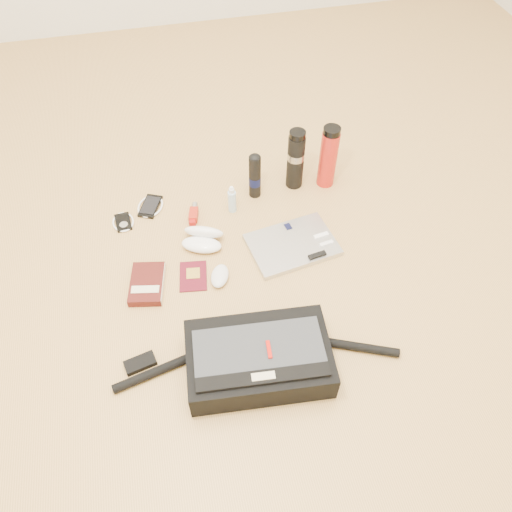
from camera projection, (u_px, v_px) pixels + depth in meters
name	position (u px, v px, depth m)	size (l,w,h in m)	color
ground	(251.00, 292.00, 1.73)	(4.00, 4.00, 0.00)	tan
messenger_bag	(258.00, 359.00, 1.50)	(0.89, 0.31, 0.12)	black
laptop	(293.00, 245.00, 1.85)	(0.34, 0.26, 0.03)	#B6B6B9
book	(147.00, 284.00, 1.73)	(0.14, 0.19, 0.03)	#40110D
passport	(193.00, 276.00, 1.77)	(0.11, 0.14, 0.01)	#4E0B17
mouse	(220.00, 276.00, 1.75)	(0.09, 0.12, 0.03)	silver
sunglasses_case	(203.00, 238.00, 1.84)	(0.18, 0.17, 0.09)	white
ipod	(123.00, 222.00, 1.93)	(0.09, 0.10, 0.01)	black
phone	(150.00, 206.00, 1.98)	(0.13, 0.14, 0.01)	black
inhaler	(194.00, 214.00, 1.94)	(0.05, 0.12, 0.03)	#A32010
spray_bottle	(232.00, 200.00, 1.94)	(0.04, 0.04, 0.12)	#ACD0EA
aerosol_can	(255.00, 176.00, 1.96)	(0.06, 0.06, 0.20)	black
thermos_black	(296.00, 159.00, 1.97)	(0.08, 0.08, 0.26)	black
thermos_red	(328.00, 157.00, 1.98)	(0.09, 0.09, 0.27)	red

